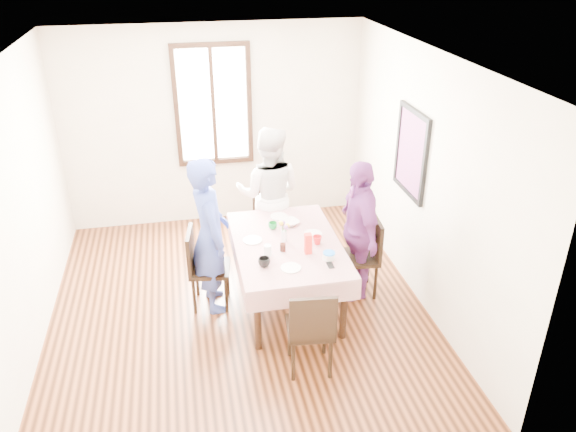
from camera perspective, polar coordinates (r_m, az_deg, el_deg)
The scene contains 31 objects.
ground at distance 6.25m, azimuth -5.02°, elevation -9.26°, with size 4.50×4.50×0.00m, color black.
back_wall at distance 7.66m, azimuth -7.52°, elevation 8.99°, with size 4.00×4.00×0.00m, color beige.
right_wall at distance 6.07m, azimuth 13.55°, elevation 3.58°, with size 4.50×4.50×0.00m, color beige.
window_frame at distance 7.55m, azimuth -7.64°, elevation 11.11°, with size 1.02×0.06×1.62m, color black.
window_pane at distance 7.56m, azimuth -7.65°, elevation 11.13°, with size 0.90×0.02×1.50m, color white.
art_poster at distance 6.24m, azimuth 12.47°, elevation 6.33°, with size 0.04×0.76×0.96m, color red.
dining_table at distance 6.10m, azimuth -0.09°, elevation -5.87°, with size 0.98×1.53×0.75m, color black.
tablecloth at distance 5.90m, azimuth -0.10°, elevation -2.76°, with size 1.10×1.65×0.01m, color #60010C.
chair_left at distance 6.10m, azimuth -7.96°, elevation -5.30°, with size 0.42×0.42×0.91m, color black.
chair_right at distance 6.29m, azimuth 7.17°, elevation -4.17°, with size 0.42×0.42×0.91m, color black.
chair_far at distance 6.96m, azimuth -1.82°, elevation -0.70°, with size 0.42×0.42×0.91m, color black.
chair_near at distance 5.22m, azimuth 2.25°, elevation -11.28°, with size 0.42×0.42×0.91m, color black.
person_left at distance 5.89m, azimuth -8.00°, elevation -1.94°, with size 0.63×0.41×1.72m, color #364599.
person_far at distance 6.77m, azimuth -1.84°, elevation 2.16°, with size 0.82×0.64×1.69m, color silver.
person_right at distance 6.11m, azimuth 7.16°, elevation -1.43°, with size 0.94×0.39×1.60m, color #712E75.
mug_black at distance 5.48m, azimuth -2.45°, elevation -4.72°, with size 0.12×0.12×0.09m, color black.
mug_flag at distance 5.86m, azimuth 3.00°, elevation -2.46°, with size 0.10×0.10×0.09m, color red.
mug_green at distance 6.15m, azimuth -1.57°, elevation -0.98°, with size 0.10×0.10×0.08m, color #0C7226.
serving_bowl at distance 6.24m, azimuth 0.15°, elevation -0.68°, with size 0.21×0.21×0.05m, color white.
juice_carton at distance 5.66m, azimuth 2.06°, elevation -2.83°, with size 0.07×0.07×0.22m, color red.
butter_tub at distance 5.61m, azimuth 4.20°, elevation -4.10°, with size 0.13×0.13×0.06m, color white.
jam_jar at distance 5.73m, azimuth -0.54°, elevation -3.22°, with size 0.06×0.06×0.08m, color black.
drinking_glass at distance 5.65m, azimuth -2.09°, elevation -3.51°, with size 0.08×0.08×0.11m, color silver.
smartphone at distance 5.52m, azimuth 4.34°, elevation -5.02°, with size 0.06×0.12×0.01m, color black.
flower_vase at distance 5.90m, azimuth -0.40°, elevation -2.05°, with size 0.06×0.06×0.12m, color silver.
plate_left at distance 5.94m, azimuth -3.62°, elevation -2.47°, with size 0.20×0.20×0.01m, color white.
plate_right at distance 6.06m, azimuth 2.56°, elevation -1.82°, with size 0.20×0.20×0.01m, color white.
plate_far at distance 6.42m, azimuth -0.93°, elevation -0.04°, with size 0.20×0.20×0.01m, color white.
plate_near at distance 5.46m, azimuth 0.29°, elevation -5.31°, with size 0.20×0.20×0.01m, color white.
butter_lid at distance 5.59m, azimuth 4.21°, elevation -3.77°, with size 0.12×0.12×0.01m, color blue.
flower_bunch at distance 5.85m, azimuth -0.40°, elevation -1.11°, with size 0.09×0.09×0.10m, color yellow, non-canonical shape.
Camera 1 is at (-0.47, -5.03, 3.68)m, focal length 34.87 mm.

